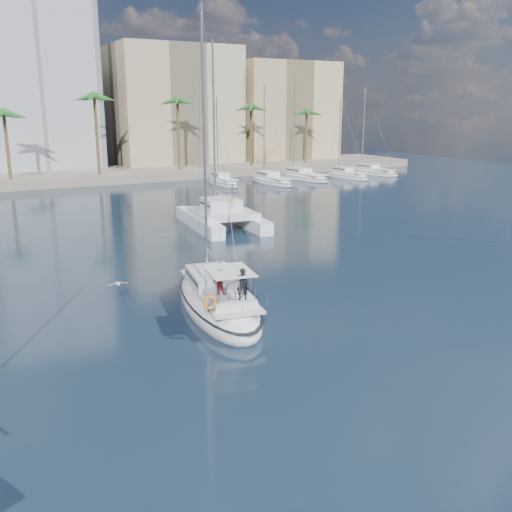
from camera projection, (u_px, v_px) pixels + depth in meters
ground at (264, 319)px, 28.68m from camera, size 160.00×160.00×0.00m
quay at (52, 178)px, 80.32m from camera, size 120.00×14.00×1.20m
building_beige at (174, 109)px, 95.76m from camera, size 20.00×14.00×20.00m
building_tan_right at (282, 114)px, 103.58m from camera, size 18.00×12.00×18.00m
palm_centre at (51, 107)px, 74.46m from camera, size 3.60×3.60×12.30m
palm_right at (275, 107)px, 90.21m from camera, size 3.60×3.60×12.30m
main_sloop at (218, 301)px, 29.86m from camera, size 5.34×11.29×16.11m
catamaran at (222, 214)px, 50.50m from camera, size 6.52×11.31×15.89m
seagull at (118, 284)px, 31.19m from camera, size 1.08×0.46×0.20m
moored_yacht_a at (223, 185)px, 77.85m from camera, size 3.37×9.52×11.90m
moored_yacht_b at (271, 184)px, 79.16m from camera, size 3.32×10.83×13.72m
moored_yacht_c at (303, 179)px, 83.87m from camera, size 3.98×12.33×15.54m
moored_yacht_d at (346, 178)px, 85.19m from camera, size 3.52×9.55×11.90m
moored_yacht_e at (372, 174)px, 89.90m from camera, size 4.61×11.11×13.72m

